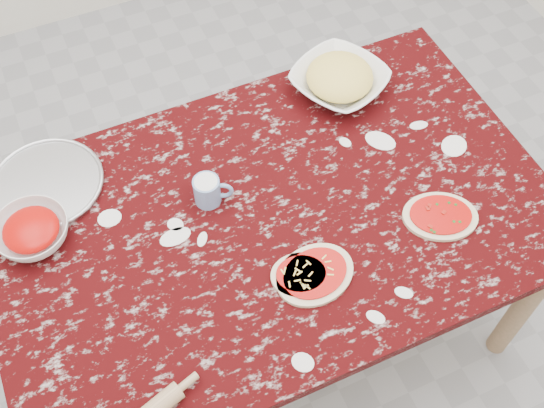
{
  "coord_description": "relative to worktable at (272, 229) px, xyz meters",
  "views": [
    {
      "loc": [
        -0.42,
        -0.94,
        2.33
      ],
      "look_at": [
        0.0,
        0.0,
        0.8
      ],
      "focal_mm": 43.84,
      "sensor_mm": 36.0,
      "label": 1
    }
  ],
  "objects": [
    {
      "name": "ground",
      "position": [
        0.0,
        0.0,
        -0.67
      ],
      "size": [
        4.0,
        4.0,
        0.0
      ],
      "primitive_type": "plane",
      "color": "gray"
    },
    {
      "name": "worktable",
      "position": [
        0.0,
        0.0,
        0.0
      ],
      "size": [
        1.6,
        1.0,
        0.75
      ],
      "color": "black",
      "rests_on": "ground"
    },
    {
      "name": "pizza_tray",
      "position": [
        -0.56,
        0.36,
        0.09
      ],
      "size": [
        0.35,
        0.35,
        0.01
      ],
      "primitive_type": "cylinder",
      "rotation": [
        0.0,
        0.0,
        -0.09
      ],
      "color": "#B2B2B7",
      "rests_on": "worktable"
    },
    {
      "name": "sauce_bowl",
      "position": [
        -0.63,
        0.19,
        0.12
      ],
      "size": [
        0.23,
        0.23,
        0.06
      ],
      "primitive_type": "imported",
      "rotation": [
        0.0,
        0.0,
        -0.12
      ],
      "color": "white",
      "rests_on": "worktable"
    },
    {
      "name": "cheese_bowl",
      "position": [
        0.4,
        0.35,
        0.12
      ],
      "size": [
        0.38,
        0.38,
        0.07
      ],
      "primitive_type": "imported",
      "rotation": [
        0.0,
        0.0,
        0.43
      ],
      "color": "white",
      "rests_on": "worktable"
    },
    {
      "name": "flour_mug",
      "position": [
        -0.14,
        0.12,
        0.13
      ],
      "size": [
        0.11,
        0.08,
        0.09
      ],
      "color": "#718FC0",
      "rests_on": "worktable"
    },
    {
      "name": "pizza_left",
      "position": [
        0.02,
        -0.23,
        0.09
      ],
      "size": [
        0.25,
        0.21,
        0.02
      ],
      "color": "beige",
      "rests_on": "worktable"
    },
    {
      "name": "pizza_mid",
      "position": [
        -0.01,
        -0.21,
        0.09
      ],
      "size": [
        0.19,
        0.17,
        0.02
      ],
      "color": "beige",
      "rests_on": "worktable"
    },
    {
      "name": "pizza_right",
      "position": [
        0.43,
        -0.21,
        0.09
      ],
      "size": [
        0.26,
        0.23,
        0.02
      ],
      "color": "beige",
      "rests_on": "worktable"
    }
  ]
}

